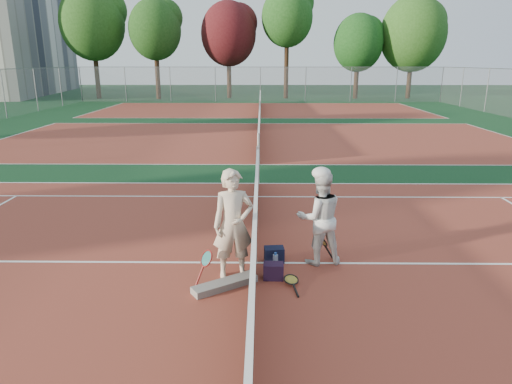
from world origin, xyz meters
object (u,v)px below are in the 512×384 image
sports_bag_navy (274,255)px  net_main (255,236)px  player_a (233,225)px  player_b (320,218)px  sports_bag_purple (273,271)px  water_bottle (275,263)px  racket_red (207,267)px  racket_black_held (322,248)px  racket_spare (291,281)px

sports_bag_navy → net_main: bearing=-169.3°
player_a → player_b: 1.57m
player_a → sports_bag_purple: player_a is taller
sports_bag_purple → water_bottle: (0.04, 0.28, 0.02)m
sports_bag_navy → water_bottle: water_bottle is taller
racket_red → sports_bag_purple: (1.07, 0.14, -0.14)m
player_a → player_b: size_ratio=1.09×
sports_bag_navy → sports_bag_purple: size_ratio=1.05×
player_a → racket_red: size_ratio=3.39×
racket_red → sports_bag_purple: 1.09m
sports_bag_navy → sports_bag_purple: (-0.03, -0.66, -0.00)m
player_a → racket_red: 0.80m
net_main → sports_bag_purple: 0.77m
player_b → racket_black_held: (0.06, 0.03, -0.58)m
net_main → water_bottle: 0.59m
player_b → sports_bag_purple: player_b is taller
player_a → sports_bag_purple: bearing=-20.2°
sports_bag_purple → water_bottle: water_bottle is taller
net_main → sports_bag_navy: 0.50m
net_main → player_b: (1.11, 0.06, 0.32)m
player_a → racket_red: player_a is taller
racket_spare → water_bottle: water_bottle is taller
racket_red → sports_bag_navy: (1.10, 0.80, -0.13)m
sports_bag_purple → water_bottle: bearing=82.2°
racket_black_held → sports_bag_navy: size_ratio=1.50×
player_b → racket_spare: (-0.53, -0.83, -0.78)m
water_bottle → racket_red: bearing=-159.2°
net_main → racket_black_held: bearing=4.0°
net_main → racket_spare: size_ratio=18.33×
racket_spare → sports_bag_purple: sports_bag_purple is taller
player_a → sports_bag_purple: size_ratio=5.55×
racket_black_held → sports_bag_navy: 0.85m
net_main → sports_bag_navy: (0.33, 0.06, -0.37)m
player_a → racket_black_held: 1.76m
net_main → water_bottle: bearing=-42.6°
racket_black_held → water_bottle: (-0.83, -0.40, -0.11)m
net_main → player_a: (-0.35, -0.51, 0.40)m
sports_bag_navy → player_b: bearing=-0.5°
player_b → racket_black_held: 0.58m
racket_black_held → water_bottle: 0.92m
racket_spare → sports_bag_navy: 0.88m
racket_red → racket_black_held: size_ratio=1.04×
racket_red → sports_bag_navy: bearing=-8.8°
racket_red → player_a: bearing=-16.0°
net_main → player_a: 0.73m
sports_bag_purple → water_bottle: size_ratio=1.09×
player_a → racket_black_held: (1.52, 0.59, -0.65)m
racket_black_held → racket_red: bearing=-8.8°
water_bottle → player_b: bearing=25.8°
water_bottle → player_a: bearing=-164.5°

